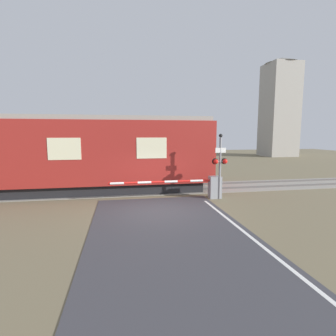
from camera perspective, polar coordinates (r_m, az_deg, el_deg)
name	(u,v)px	position (r m, az deg, el deg)	size (l,w,h in m)	color
ground_plane	(159,210)	(11.45, -2.04, -9.07)	(80.00, 80.00, 0.00)	#6B6047
track_bed	(149,189)	(15.47, -4.26, -4.64)	(36.00, 3.20, 0.13)	gray
train	(71,154)	(15.33, -20.40, 2.82)	(15.56, 3.21, 4.20)	black
crossing_barrier	(206,186)	(13.40, 8.32, -3.94)	(5.61, 0.44, 1.12)	gray
signal_post	(220,162)	(13.22, 11.28, 1.20)	(0.78, 0.26, 3.26)	gray
distant_building	(279,107)	(42.40, 23.07, 12.05)	(4.70, 4.70, 14.03)	#9E998E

